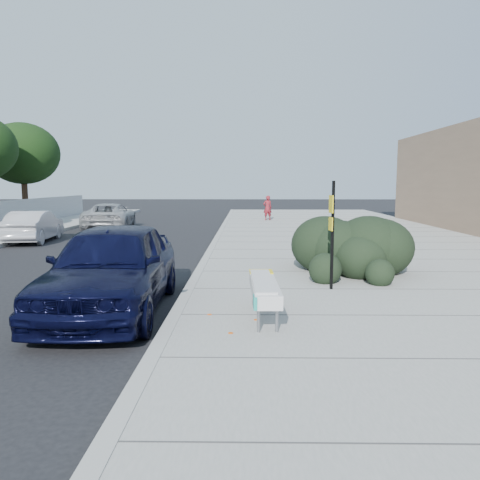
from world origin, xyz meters
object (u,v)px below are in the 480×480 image
(wagon_silver, at_px, (34,226))
(pedestrian, at_px, (268,208))
(sign_post, at_px, (332,228))
(suv_silver, at_px, (110,216))
(bench, at_px, (264,288))
(sedan_navy, at_px, (112,267))
(bike_rack, at_px, (306,242))

(wagon_silver, bearing_deg, pedestrian, -143.08)
(sign_post, distance_m, suv_silver, 17.29)
(bench, distance_m, sedan_navy, 2.96)
(sedan_navy, relative_size, wagon_silver, 1.26)
(wagon_silver, relative_size, pedestrian, 2.62)
(bike_rack, xyz_separation_m, suv_silver, (-8.95, 11.22, -0.05))
(sign_post, xyz_separation_m, suv_silver, (-9.04, 14.72, -0.80))
(wagon_silver, distance_m, pedestrian, 13.85)
(sign_post, xyz_separation_m, sedan_navy, (-4.32, -1.24, -0.63))
(bench, relative_size, sign_post, 0.92)
(bike_rack, distance_m, wagon_silver, 11.88)
(bench, height_order, wagon_silver, wagon_silver)
(sedan_navy, bearing_deg, sign_post, 14.25)
(sign_post, bearing_deg, suv_silver, 114.91)
(wagon_silver, bearing_deg, sedan_navy, 114.10)
(bench, distance_m, sign_post, 2.74)
(bike_rack, distance_m, sedan_navy, 6.36)
(bench, height_order, bike_rack, bike_rack)
(bench, relative_size, wagon_silver, 0.54)
(sign_post, relative_size, suv_silver, 0.48)
(bench, bearing_deg, sedan_navy, 160.47)
(bike_rack, bearing_deg, pedestrian, 95.16)
(wagon_silver, xyz_separation_m, pedestrian, (10.01, 9.57, 0.25))
(sedan_navy, distance_m, wagon_silver, 12.11)
(bench, distance_m, bike_rack, 5.82)
(wagon_silver, xyz_separation_m, suv_silver, (1.50, 5.57, 0.03))
(sign_post, distance_m, wagon_silver, 13.98)
(sedan_navy, distance_m, suv_silver, 16.64)
(bike_rack, distance_m, sign_post, 3.58)
(wagon_silver, relative_size, suv_silver, 0.81)
(bench, relative_size, pedestrian, 1.43)
(bench, xyz_separation_m, sedan_navy, (-2.82, 0.90, 0.19))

